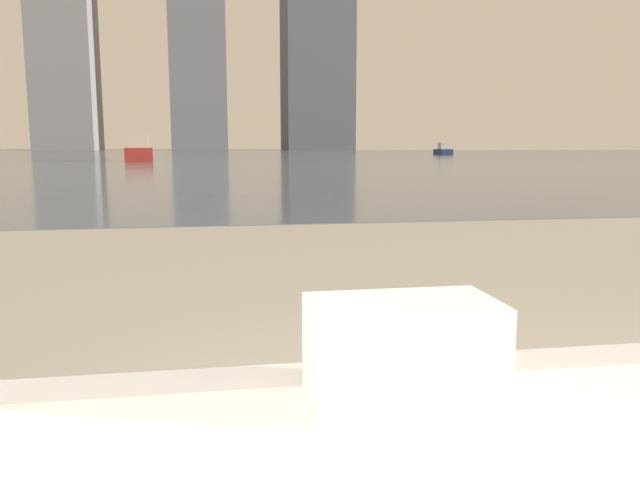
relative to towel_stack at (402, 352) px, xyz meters
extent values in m
cube|color=white|center=(0.00, 0.00, -0.06)|extent=(0.28, 0.16, 0.04)
cube|color=white|center=(0.00, 0.00, -0.02)|extent=(0.28, 0.16, 0.04)
cube|color=white|center=(0.00, 0.00, 0.02)|extent=(0.28, 0.16, 0.04)
cube|color=white|center=(0.00, 0.00, 0.06)|extent=(0.28, 0.16, 0.04)
cube|color=slate|center=(0.07, 61.20, -0.59)|extent=(180.00, 110.00, 0.01)
cube|color=maroon|center=(-4.44, 36.11, -0.22)|extent=(1.85, 4.39, 0.75)
cube|color=#B2A893|center=(-4.44, 36.11, 0.59)|extent=(1.21, 1.69, 0.85)
cube|color=navy|center=(20.98, 55.36, -0.33)|extent=(1.24, 3.07, 0.53)
cube|color=silver|center=(20.98, 55.36, 0.24)|extent=(0.83, 1.18, 0.60)
cube|color=slate|center=(-25.53, 117.20, 18.60)|extent=(10.26, 10.66, 38.40)
cube|color=#4C515B|center=(19.08, 117.20, 14.43)|extent=(12.25, 13.20, 30.06)
camera|label=1|loc=(-0.27, -0.87, 0.31)|focal=35.00mm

